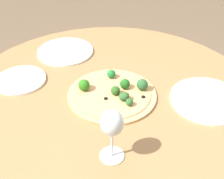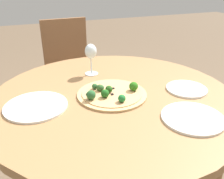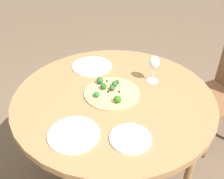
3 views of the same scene
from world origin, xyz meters
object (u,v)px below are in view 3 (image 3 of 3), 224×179
at_px(plate_side, 74,134).
at_px(plate_far, 130,138).
at_px(plate_near, 92,66).
at_px(pizza, 111,92).
at_px(wine_glass, 154,64).

bearing_deg(plate_side, plate_far, -30.31).
xyz_separation_m(plate_near, plate_far, (-0.08, -0.72, -0.00)).
relative_size(pizza, plate_far, 1.66).
height_order(pizza, wine_glass, wine_glass).
height_order(wine_glass, plate_side, wine_glass).
height_order(plate_far, plate_side, same).
bearing_deg(plate_near, pizza, -91.88).
distance_m(pizza, plate_side, 0.39).
relative_size(plate_near, plate_side, 1.09).
bearing_deg(pizza, plate_far, -100.71).
relative_size(pizza, wine_glass, 1.89).
xyz_separation_m(plate_near, plate_side, (-0.32, -0.59, -0.00)).
xyz_separation_m(wine_glass, plate_far, (-0.37, -0.39, -0.12)).
bearing_deg(plate_near, wine_glass, -49.68).
xyz_separation_m(plate_far, plate_side, (-0.24, 0.14, 0.00)).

